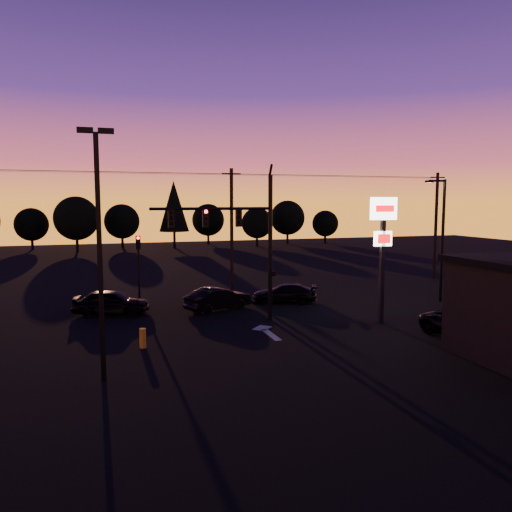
{
  "coord_description": "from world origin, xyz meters",
  "views": [
    {
      "loc": [
        -7.61,
        -21.72,
        6.57
      ],
      "look_at": [
        1.0,
        5.0,
        3.5
      ],
      "focal_mm": 35.0,
      "sensor_mm": 36.0,
      "label": 1
    }
  ],
  "objects_px": {
    "secondary_signal": "(139,258)",
    "car_left": "(111,302)",
    "car_right": "(284,293)",
    "suv_parked": "(471,325)",
    "bollard": "(143,338)",
    "parking_lot_light": "(99,238)",
    "traffic_signal_mast": "(242,232)",
    "car_mid": "(218,299)",
    "pylon_sign": "(383,233)",
    "streetlight": "(442,235)"
  },
  "relations": [
    {
      "from": "bollard",
      "to": "car_left",
      "type": "xyz_separation_m",
      "value": [
        -1.13,
        7.34,
        0.3
      ]
    },
    {
      "from": "traffic_signal_mast",
      "to": "car_right",
      "type": "height_order",
      "value": "traffic_signal_mast"
    },
    {
      "from": "secondary_signal",
      "to": "pylon_sign",
      "type": "distance_m",
      "value": 15.75
    },
    {
      "from": "streetlight",
      "to": "bollard",
      "type": "xyz_separation_m",
      "value": [
        -19.66,
        -4.79,
        -3.98
      ]
    },
    {
      "from": "streetlight",
      "to": "bollard",
      "type": "distance_m",
      "value": 20.62
    },
    {
      "from": "bollard",
      "to": "car_right",
      "type": "distance_m",
      "value": 12.34
    },
    {
      "from": "streetlight",
      "to": "car_right",
      "type": "distance_m",
      "value": 10.98
    },
    {
      "from": "pylon_sign",
      "to": "suv_parked",
      "type": "xyz_separation_m",
      "value": [
        2.43,
        -4.1,
        -4.25
      ]
    },
    {
      "from": "car_right",
      "to": "suv_parked",
      "type": "distance_m",
      "value": 12.16
    },
    {
      "from": "traffic_signal_mast",
      "to": "suv_parked",
      "type": "height_order",
      "value": "traffic_signal_mast"
    },
    {
      "from": "secondary_signal",
      "to": "bollard",
      "type": "relative_size",
      "value": 4.9
    },
    {
      "from": "traffic_signal_mast",
      "to": "pylon_sign",
      "type": "xyz_separation_m",
      "value": [
        7.1,
        -2.49,
        -0.02
      ]
    },
    {
      "from": "secondary_signal",
      "to": "parking_lot_light",
      "type": "height_order",
      "value": "parking_lot_light"
    },
    {
      "from": "bollard",
      "to": "car_mid",
      "type": "height_order",
      "value": "car_mid"
    },
    {
      "from": "secondary_signal",
      "to": "car_left",
      "type": "xyz_separation_m",
      "value": [
        -1.88,
        -3.43,
        -2.12
      ]
    },
    {
      "from": "bollard",
      "to": "suv_parked",
      "type": "height_order",
      "value": "suv_parked"
    },
    {
      "from": "bollard",
      "to": "car_right",
      "type": "bearing_deg",
      "value": 37.83
    },
    {
      "from": "car_left",
      "to": "suv_parked",
      "type": "relative_size",
      "value": 0.91
    },
    {
      "from": "car_left",
      "to": "bollard",
      "type": "bearing_deg",
      "value": -154.45
    },
    {
      "from": "traffic_signal_mast",
      "to": "parking_lot_light",
      "type": "xyz_separation_m",
      "value": [
        -7.4,
        -6.99,
        0.33
      ]
    },
    {
      "from": "bollard",
      "to": "car_left",
      "type": "distance_m",
      "value": 7.43
    },
    {
      "from": "car_mid",
      "to": "suv_parked",
      "type": "relative_size",
      "value": 0.87
    },
    {
      "from": "streetlight",
      "to": "bollard",
      "type": "bearing_deg",
      "value": -166.31
    },
    {
      "from": "secondary_signal",
      "to": "streetlight",
      "type": "distance_m",
      "value": 19.89
    },
    {
      "from": "traffic_signal_mast",
      "to": "secondary_signal",
      "type": "bearing_deg",
      "value": 123.19
    },
    {
      "from": "suv_parked",
      "to": "traffic_signal_mast",
      "type": "bearing_deg",
      "value": 128.53
    },
    {
      "from": "bollard",
      "to": "car_left",
      "type": "bearing_deg",
      "value": 98.74
    },
    {
      "from": "car_mid",
      "to": "car_left",
      "type": "bearing_deg",
      "value": 61.03
    },
    {
      "from": "traffic_signal_mast",
      "to": "car_mid",
      "type": "xyz_separation_m",
      "value": [
        -0.53,
        3.45,
        -4.24
      ]
    },
    {
      "from": "pylon_sign",
      "to": "traffic_signal_mast",
      "type": "bearing_deg",
      "value": 160.64
    },
    {
      "from": "parking_lot_light",
      "to": "pylon_sign",
      "type": "bearing_deg",
      "value": 17.23
    },
    {
      "from": "parking_lot_light",
      "to": "car_left",
      "type": "xyz_separation_m",
      "value": [
        0.62,
        11.05,
        -4.53
      ]
    },
    {
      "from": "secondary_signal",
      "to": "car_left",
      "type": "bearing_deg",
      "value": -118.7
    },
    {
      "from": "pylon_sign",
      "to": "car_right",
      "type": "bearing_deg",
      "value": 113.87
    },
    {
      "from": "parking_lot_light",
      "to": "car_mid",
      "type": "bearing_deg",
      "value": 56.65
    },
    {
      "from": "streetlight",
      "to": "suv_parked",
      "type": "height_order",
      "value": "streetlight"
    },
    {
      "from": "car_mid",
      "to": "suv_parked",
      "type": "height_order",
      "value": "car_mid"
    },
    {
      "from": "parking_lot_light",
      "to": "car_right",
      "type": "relative_size",
      "value": 2.18
    },
    {
      "from": "car_right",
      "to": "streetlight",
      "type": "bearing_deg",
      "value": 95.3
    },
    {
      "from": "car_left",
      "to": "car_right",
      "type": "distance_m",
      "value": 10.88
    },
    {
      "from": "parking_lot_light",
      "to": "suv_parked",
      "type": "distance_m",
      "value": 17.54
    },
    {
      "from": "car_left",
      "to": "pylon_sign",
      "type": "bearing_deg",
      "value": -98.46
    },
    {
      "from": "secondary_signal",
      "to": "car_left",
      "type": "distance_m",
      "value": 4.45
    },
    {
      "from": "car_left",
      "to": "traffic_signal_mast",
      "type": "bearing_deg",
      "value": -104.09
    },
    {
      "from": "pylon_sign",
      "to": "car_right",
      "type": "height_order",
      "value": "pylon_sign"
    },
    {
      "from": "secondary_signal",
      "to": "streetlight",
      "type": "bearing_deg",
      "value": -17.56
    },
    {
      "from": "traffic_signal_mast",
      "to": "car_left",
      "type": "height_order",
      "value": "traffic_signal_mast"
    },
    {
      "from": "pylon_sign",
      "to": "parking_lot_light",
      "type": "bearing_deg",
      "value": -162.77
    },
    {
      "from": "parking_lot_light",
      "to": "bollard",
      "type": "xyz_separation_m",
      "value": [
        1.75,
        3.71,
        -4.83
      ]
    },
    {
      "from": "secondary_signal",
      "to": "car_mid",
      "type": "distance_m",
      "value": 6.34
    }
  ]
}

